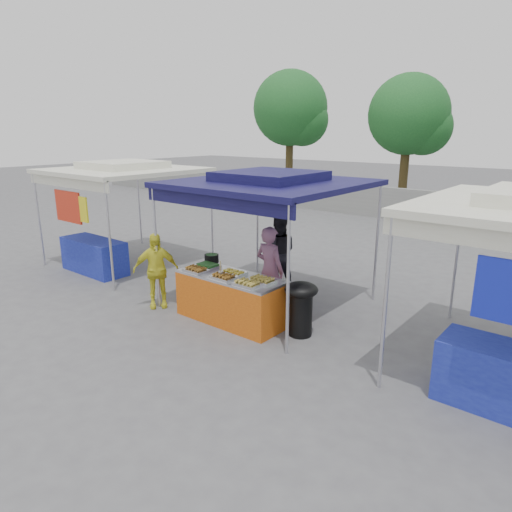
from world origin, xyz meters
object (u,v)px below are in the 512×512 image
Objects in this scene: cooking_pot at (212,258)px; vendor_woman at (270,270)px; customer_person at (156,270)px; helper_man at (278,253)px; vendor_table at (231,298)px; wok_burner at (301,304)px.

cooking_pot is 1.18m from vendor_woman.
helper_man is at bearing 11.10° from customer_person.
wok_burner reaches higher than vendor_table.
vendor_woman is at bearing 81.66° from helper_man.
vendor_woman is 2.17m from customer_person.
vendor_table is 1.22× the size of vendor_woman.
vendor_woman is 1.13× the size of customer_person.
cooking_pot reaches higher than wok_burner.
vendor_table is at bearing 71.33° from vendor_woman.
customer_person is at bearing -134.36° from cooking_pot.
customer_person reaches higher than wok_burner.
cooking_pot is 0.17× the size of helper_man.
vendor_table is 1.33m from wok_burner.
cooking_pot is at bearing 35.17° from helper_man.
customer_person is (-1.56, -0.39, 0.30)m from vendor_table.
wok_burner is 1.14m from vendor_woman.
cooking_pot is (-0.82, 0.37, 0.50)m from vendor_table.
customer_person reaches higher than cooking_pot.
customer_person is at bearing -165.97° from vendor_table.
wok_burner is at bearing 12.40° from vendor_table.
cooking_pot is 0.17× the size of vendor_woman.
wok_burner is at bearing 156.96° from vendor_woman.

